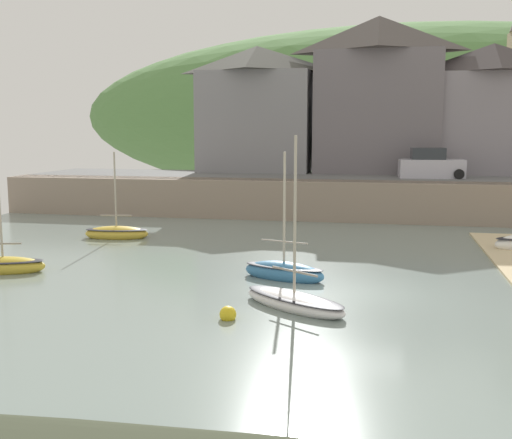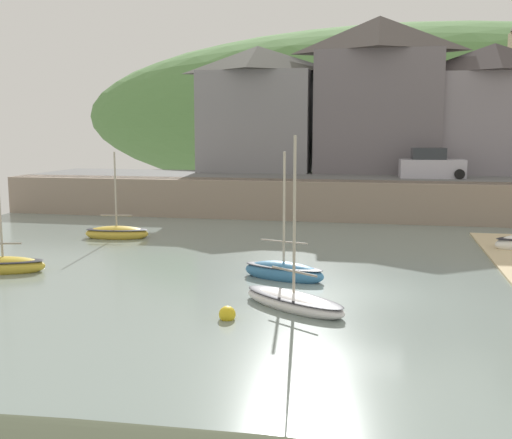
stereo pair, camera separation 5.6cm
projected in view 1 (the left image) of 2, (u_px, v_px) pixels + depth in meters
ground at (431, 418)px, 11.47m from camera, size 48.00×41.00×0.61m
quay_seawall at (375, 198)px, 37.81m from camera, size 48.00×9.40×2.40m
hillside_backdrop at (414, 116)px, 72.76m from camera, size 80.00×44.00×20.36m
waterfront_building_left at (257, 108)px, 46.23m from camera, size 8.50×5.92×9.26m
waterfront_building_centre at (377, 94)px, 44.34m from camera, size 9.07×5.50×11.10m
waterfront_building_right at (491, 108)px, 42.93m from camera, size 8.23×4.91×9.00m
sailboat_white_hull at (294, 301)px, 19.13m from camera, size 3.92×3.18×5.48m
sailboat_nearest_shore at (3, 265)px, 23.95m from camera, size 3.41×1.98×4.89m
fishing_boat_green at (284, 271)px, 22.86m from camera, size 3.36×1.90×4.90m
sailboat_far_left at (117, 233)px, 31.56m from camera, size 3.41×1.73×4.58m
parked_car_near_slipway at (431, 165)px, 39.96m from camera, size 4.20×1.97×1.95m
mooring_buoy at (228, 314)px, 18.00m from camera, size 0.50×0.50×0.50m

